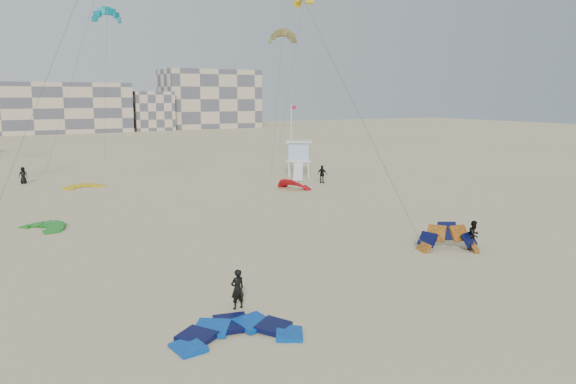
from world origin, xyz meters
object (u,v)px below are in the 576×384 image
kite_ground_orange (448,250)px  kitesurfer_main (237,289)px  kite_ground_blue (237,337)px  lifeguard_tower_near (299,159)px

kite_ground_orange → kitesurfer_main: 14.51m
kite_ground_blue → kite_ground_orange: (15.48, 4.89, 0.00)m
kite_ground_blue → kite_ground_orange: size_ratio=1.27×
kite_ground_blue → kite_ground_orange: bearing=28.8°
kite_ground_blue → lifeguard_tower_near: size_ratio=0.76×
kite_ground_blue → kitesurfer_main: bearing=76.7°
kite_ground_orange → lifeguard_tower_near: bearing=106.2°
kite_ground_blue → kitesurfer_main: 2.98m
kite_ground_blue → lifeguard_tower_near: bearing=67.8°
kitesurfer_main → lifeguard_tower_near: lifeguard_tower_near is taller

